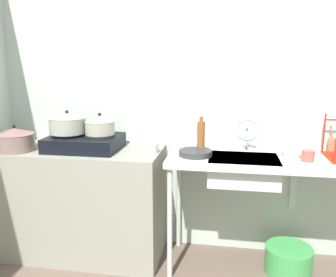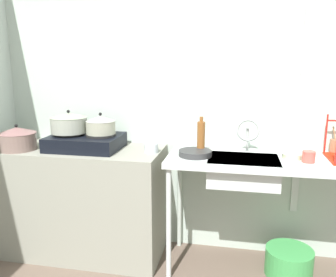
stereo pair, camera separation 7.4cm
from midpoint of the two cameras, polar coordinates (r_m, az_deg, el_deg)
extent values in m
cube|color=#B7C7BA|center=(2.75, 9.43, 6.64)|extent=(4.45, 0.10, 2.46)
cube|color=silver|center=(2.72, 20.18, 8.61)|extent=(0.05, 0.01, 1.97)
cube|color=gray|center=(2.87, -14.76, -9.94)|extent=(1.27, 0.54, 0.85)
cube|color=silver|center=(2.52, 16.53, -3.42)|extent=(1.51, 0.54, 0.04)
cylinder|color=silver|center=(2.47, -0.61, -13.82)|extent=(0.04, 0.04, 0.81)
cylinder|color=silver|center=(2.89, 1.01, -9.84)|extent=(0.04, 0.04, 0.81)
cube|color=black|center=(2.71, -14.17, -0.66)|extent=(0.53, 0.40, 0.10)
cylinder|color=black|center=(2.75, -16.66, 0.68)|extent=(0.22, 0.22, 0.02)
cylinder|color=black|center=(2.65, -11.72, 0.51)|extent=(0.22, 0.22, 0.02)
cylinder|color=#9AA091|center=(2.73, -16.74, 2.05)|extent=(0.27, 0.27, 0.12)
cone|color=#9AAC89|center=(2.72, -16.84, 3.58)|extent=(0.27, 0.27, 0.03)
sphere|color=black|center=(2.72, -16.88, 4.17)|extent=(0.02, 0.02, 0.02)
cylinder|color=#A2A38C|center=(2.63, -11.78, 1.73)|extent=(0.21, 0.21, 0.10)
cone|color=#9E9E96|center=(2.62, -11.84, 3.17)|extent=(0.22, 0.22, 0.04)
sphere|color=black|center=(2.62, -11.87, 3.85)|extent=(0.02, 0.02, 0.02)
cylinder|color=#80675F|center=(2.83, -24.25, -0.57)|extent=(0.27, 0.27, 0.13)
cone|color=#895F5E|center=(2.82, -24.40, 1.12)|extent=(0.28, 0.28, 0.04)
sphere|color=black|center=(2.81, -24.46, 1.79)|extent=(0.02, 0.02, 0.02)
cylinder|color=silver|center=(2.54, -3.58, -1.56)|extent=(0.10, 0.10, 0.07)
cone|color=silver|center=(2.52, -3.60, 0.27)|extent=(0.10, 0.10, 0.10)
cube|color=silver|center=(2.48, 11.27, -5.03)|extent=(0.47, 0.34, 0.17)
cylinder|color=silver|center=(2.63, 11.84, -0.13)|extent=(0.02, 0.02, 0.17)
torus|color=silver|center=(2.55, 11.99, 1.42)|extent=(0.16, 0.02, 0.16)
cylinder|color=#313132|center=(2.46, 3.63, -2.35)|extent=(0.23, 0.23, 0.04)
cylinder|color=red|center=(2.45, 24.89, -0.61)|extent=(0.01, 0.01, 0.29)
cylinder|color=red|center=(2.73, 23.30, 0.77)|extent=(0.01, 0.01, 0.29)
cylinder|color=#BE5247|center=(2.49, 21.00, -2.61)|extent=(0.08, 0.08, 0.08)
cylinder|color=beige|center=(2.54, 18.59, -2.59)|extent=(0.13, 0.13, 0.04)
cylinder|color=brown|center=(2.52, 4.53, 0.17)|extent=(0.06, 0.06, 0.23)
cylinder|color=brown|center=(2.49, 4.58, 3.15)|extent=(0.03, 0.03, 0.04)
cylinder|color=#A06B4B|center=(2.80, 24.37, -1.01)|extent=(0.06, 0.06, 0.10)
cylinder|color=olive|center=(2.78, 24.48, 0.22)|extent=(0.04, 0.06, 0.16)
cylinder|color=green|center=(2.81, 18.22, -18.21)|extent=(0.33, 0.33, 0.19)
camera|label=1|loc=(0.04, -90.85, -0.19)|focal=37.52mm
camera|label=2|loc=(0.04, 89.15, 0.19)|focal=37.52mm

